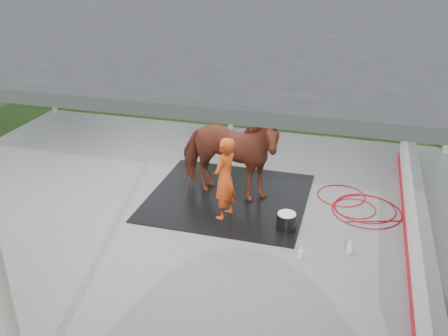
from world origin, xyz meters
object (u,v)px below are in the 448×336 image
(handler, at_px, (225,179))
(wash_bucket, at_px, (286,221))
(horse, at_px, (228,155))
(dasher_board, at_px, (414,218))

(handler, relative_size, wash_bucket, 4.46)
(horse, distance_m, handler, 0.81)
(wash_bucket, bearing_deg, horse, 146.43)
(horse, height_order, wash_bucket, horse)
(horse, bearing_deg, dasher_board, -96.76)
(dasher_board, distance_m, handler, 3.47)
(dasher_board, bearing_deg, wash_bucket, -177.24)
(dasher_board, height_order, handler, handler)
(horse, relative_size, handler, 1.36)
(dasher_board, height_order, horse, horse)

